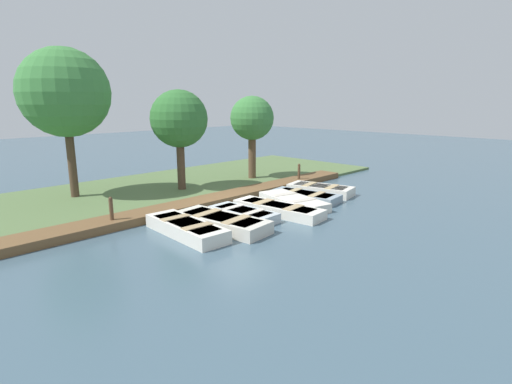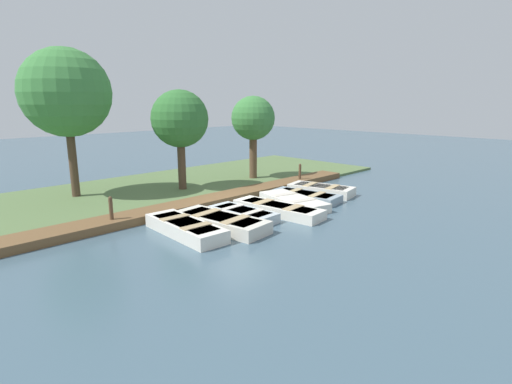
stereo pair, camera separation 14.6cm
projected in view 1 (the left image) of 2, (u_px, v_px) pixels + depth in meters
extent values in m
plane|color=#425B6B|center=(238.00, 209.00, 15.49)|extent=(80.00, 80.00, 0.00)
cube|color=#567042|center=(165.00, 188.00, 18.88)|extent=(8.00, 24.00, 0.13)
cube|color=brown|center=(215.00, 200.00, 16.38)|extent=(1.15, 16.51, 0.28)
cube|color=silver|center=(186.00, 228.00, 12.46)|extent=(3.31, 1.24, 0.42)
cube|color=#994C33|center=(186.00, 222.00, 12.42)|extent=(2.71, 0.97, 0.03)
cube|color=tan|center=(197.00, 226.00, 11.97)|extent=(0.38, 0.99, 0.03)
cube|color=tan|center=(175.00, 217.00, 12.86)|extent=(0.38, 0.99, 0.03)
cube|color=beige|center=(221.00, 222.00, 13.10)|extent=(3.49, 1.62, 0.41)
cube|color=#6B7F51|center=(221.00, 217.00, 13.06)|extent=(2.85, 1.28, 0.03)
cube|color=tan|center=(236.00, 219.00, 12.67)|extent=(0.47, 1.17, 0.03)
cube|color=tan|center=(207.00, 213.00, 13.43)|extent=(0.47, 1.17, 0.03)
cube|color=#B2BCC1|center=(243.00, 214.00, 14.18)|extent=(2.66, 1.15, 0.34)
cube|color=#994C33|center=(243.00, 210.00, 14.14)|extent=(2.18, 0.90, 0.03)
cube|color=beige|center=(254.00, 212.00, 13.82)|extent=(0.31, 0.95, 0.03)
cube|color=beige|center=(233.00, 207.00, 14.46)|extent=(0.31, 0.95, 0.03)
cube|color=silver|center=(278.00, 209.00, 14.76)|extent=(3.64, 1.37, 0.37)
cube|color=beige|center=(278.00, 205.00, 14.72)|extent=(2.98, 1.08, 0.03)
cube|color=tan|center=(293.00, 207.00, 14.30)|extent=(0.45, 0.96, 0.03)
cube|color=tan|center=(264.00, 201.00, 15.12)|extent=(0.45, 0.96, 0.03)
cube|color=silver|center=(293.00, 202.00, 15.90)|extent=(3.37, 1.92, 0.35)
cube|color=#994C33|center=(293.00, 198.00, 15.87)|extent=(2.75, 1.53, 0.03)
cube|color=beige|center=(303.00, 200.00, 15.36)|extent=(0.57, 1.16, 0.03)
cube|color=beige|center=(284.00, 194.00, 16.36)|extent=(0.57, 1.16, 0.03)
cube|color=#8C9EA8|center=(305.00, 196.00, 16.87)|extent=(3.09, 1.62, 0.32)
cube|color=#6B7F51|center=(305.00, 193.00, 16.84)|extent=(2.53, 1.28, 0.03)
cube|color=tan|center=(317.00, 194.00, 16.51)|extent=(0.46, 1.13, 0.03)
cube|color=tan|center=(293.00, 191.00, 17.15)|extent=(0.46, 1.13, 0.03)
cube|color=silver|center=(320.00, 190.00, 17.93)|extent=(3.03, 1.73, 0.40)
cube|color=#4C709E|center=(321.00, 186.00, 17.89)|extent=(2.47, 1.37, 0.03)
cube|color=tan|center=(332.00, 187.00, 17.60)|extent=(0.50, 1.10, 0.03)
cube|color=tan|center=(310.00, 184.00, 18.16)|extent=(0.50, 1.10, 0.03)
cylinder|color=brown|center=(112.00, 214.00, 13.08)|extent=(0.13, 0.13, 0.98)
sphere|color=brown|center=(110.00, 198.00, 12.97)|extent=(0.12, 0.12, 0.12)
cylinder|color=brown|center=(299.00, 175.00, 19.96)|extent=(0.13, 0.13, 0.98)
sphere|color=brown|center=(299.00, 165.00, 19.84)|extent=(0.12, 0.12, 0.12)
cylinder|color=#4C3828|center=(72.00, 159.00, 16.65)|extent=(0.34, 0.34, 3.44)
sphere|color=#3D7F3D|center=(65.00, 93.00, 16.05)|extent=(3.58, 3.58, 3.58)
cylinder|color=#4C3828|center=(181.00, 164.00, 18.19)|extent=(0.36, 0.36, 2.63)
sphere|color=#337033|center=(179.00, 119.00, 17.74)|extent=(2.56, 2.56, 2.56)
cylinder|color=brown|center=(252.00, 155.00, 20.88)|extent=(0.39, 0.39, 2.63)
sphere|color=#3D7F3D|center=(252.00, 118.00, 20.45)|extent=(2.24, 2.24, 2.24)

